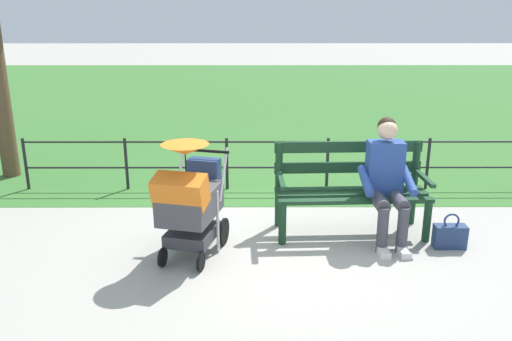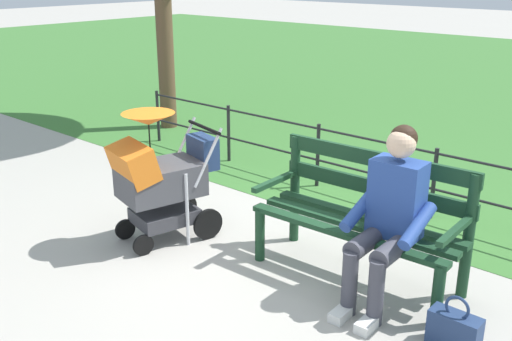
{
  "view_description": "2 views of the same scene",
  "coord_description": "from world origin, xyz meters",
  "views": [
    {
      "loc": [
        0.3,
        5.21,
        2.35
      ],
      "look_at": [
        0.28,
        0.11,
        0.75
      ],
      "focal_mm": 37.08,
      "sensor_mm": 36.0,
      "label": 1
    },
    {
      "loc": [
        -2.82,
        3.51,
        2.29
      ],
      "look_at": [
        0.14,
        0.13,
        0.72
      ],
      "focal_mm": 41.34,
      "sensor_mm": 36.0,
      "label": 2
    }
  ],
  "objects": [
    {
      "name": "stroller",
      "position": [
        0.91,
        0.5,
        0.59
      ],
      "size": [
        0.69,
        0.97,
        1.15
      ],
      "color": "black",
      "rests_on": "ground"
    },
    {
      "name": "park_bench",
      "position": [
        -0.72,
        -0.12,
        0.53
      ],
      "size": [
        1.62,
        0.66,
        0.96
      ],
      "color": "#193D23",
      "rests_on": "ground"
    },
    {
      "name": "park_fence",
      "position": [
        0.0,
        -1.47,
        0.42
      ],
      "size": [
        6.69,
        0.04,
        0.7
      ],
      "color": "black",
      "rests_on": "ground"
    },
    {
      "name": "person_on_bench",
      "position": [
        -1.05,
        0.11,
        0.68
      ],
      "size": [
        0.55,
        0.74,
        1.28
      ],
      "color": "#42424C",
      "rests_on": "ground"
    },
    {
      "name": "handbag",
      "position": [
        -1.68,
        0.32,
        0.13
      ],
      "size": [
        0.32,
        0.14,
        0.37
      ],
      "color": "navy",
      "rests_on": "ground"
    },
    {
      "name": "ground_plane",
      "position": [
        0.0,
        0.0,
        0.0
      ],
      "size": [
        60.0,
        60.0,
        0.0
      ],
      "primitive_type": "plane",
      "color": "#ADA89E"
    }
  ]
}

